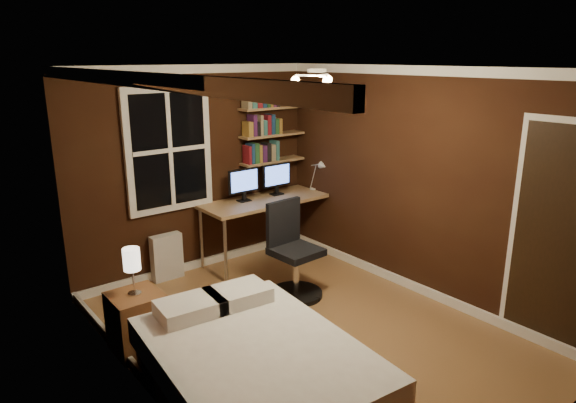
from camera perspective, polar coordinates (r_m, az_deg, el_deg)
floor at (r=5.17m, az=2.04°, el=-14.28°), size 4.20×4.20×0.00m
wall_back at (r=6.36m, az=-10.23°, el=3.41°), size 3.20×0.04×2.50m
wall_left at (r=3.88m, az=-16.18°, el=-5.12°), size 0.04×4.20×2.50m
wall_right at (r=5.80m, az=14.29°, el=1.97°), size 0.04×4.20×2.50m
ceiling at (r=4.47m, az=2.36°, el=14.63°), size 3.20×4.20×0.02m
window at (r=6.12m, az=-13.10°, el=5.62°), size 1.06×0.06×1.46m
door at (r=5.11m, az=27.90°, el=-3.95°), size 0.03×0.82×2.05m
ceiling_fixture at (r=4.40m, az=3.22°, el=13.29°), size 0.44×0.44×0.18m
bookshelf_lower at (r=6.82m, az=-1.73°, el=4.51°), size 0.92×0.22×0.03m
books_row_lower at (r=6.80m, az=-1.74°, el=5.58°), size 0.48×0.16×0.23m
bookshelf_middle at (r=6.76m, az=-1.76°, el=7.41°), size 0.92×0.22×0.03m
books_row_middle at (r=6.75m, az=-1.77°, el=8.51°), size 0.54×0.16×0.23m
bookshelf_upper at (r=6.72m, az=-1.79°, el=10.37°), size 0.92×0.22×0.03m
books_row_upper at (r=6.71m, az=-1.79°, el=11.47°), size 0.48×0.16×0.23m
bed at (r=4.12m, az=-3.65°, el=-18.42°), size 1.53×2.01×0.65m
nightstand at (r=4.96m, az=-16.41°, el=-12.72°), size 0.44×0.44×0.55m
bedside_lamp at (r=4.75m, az=-16.88°, el=-7.47°), size 0.15×0.15×0.44m
radiator at (r=6.34m, az=-13.32°, el=-6.00°), size 0.37×0.13×0.56m
desk at (r=6.61m, az=-2.39°, el=-0.19°), size 1.74×0.65×0.83m
monitor_left at (r=6.45m, az=-4.94°, el=1.83°), size 0.43×0.12×0.42m
monitor_right at (r=6.74m, az=-1.28°, el=2.50°), size 0.43×0.12×0.42m
desk_lamp at (r=6.95m, az=3.29°, el=3.00°), size 0.14×0.32×0.44m
office_chair at (r=5.72m, az=0.55°, el=-6.50°), size 0.59×0.59×1.07m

